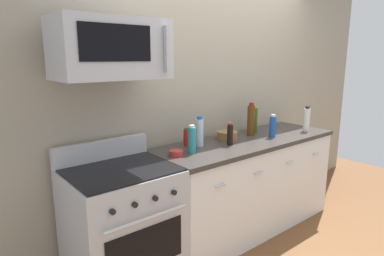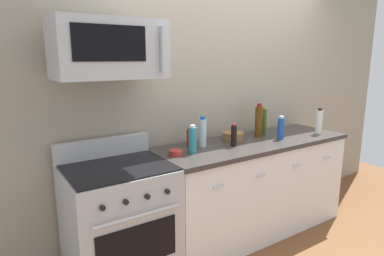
{
  "view_description": "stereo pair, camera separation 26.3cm",
  "coord_description": "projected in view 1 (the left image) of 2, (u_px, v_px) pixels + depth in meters",
  "views": [
    {
      "loc": [
        -2.38,
        -2.05,
        1.7
      ],
      "look_at": [
        -0.75,
        -0.05,
        1.14
      ],
      "focal_mm": 30.89,
      "sensor_mm": 36.0,
      "label": 1
    },
    {
      "loc": [
        -2.17,
        -2.2,
        1.7
      ],
      "look_at": [
        -0.75,
        -0.05,
        1.14
      ],
      "focal_mm": 30.89,
      "sensor_mm": 36.0,
      "label": 2
    }
  ],
  "objects": [
    {
      "name": "bottle_soy_sauce_dark",
      "position": [
        230.0,
        135.0,
        2.96
      ],
      "size": [
        0.05,
        0.05,
        0.2
      ],
      "color": "black",
      "rests_on": "countertop_slab"
    },
    {
      "name": "back_wall",
      "position": [
        220.0,
        91.0,
        3.41
      ],
      "size": [
        5.07,
        0.1,
        2.7
      ],
      "primitive_type": "cube",
      "color": "#9E937F",
      "rests_on": "ground_plane"
    },
    {
      "name": "range_oven",
      "position": [
        123.0,
        227.0,
        2.44
      ],
      "size": [
        0.76,
        0.69,
        1.07
      ],
      "color": "#B7BABF",
      "rests_on": "ground_plane"
    },
    {
      "name": "bottle_water_clear",
      "position": [
        200.0,
        132.0,
        2.92
      ],
      "size": [
        0.07,
        0.07,
        0.27
      ],
      "color": "silver",
      "rests_on": "countertop_slab"
    },
    {
      "name": "bottle_vinegar_white",
      "position": [
        307.0,
        119.0,
        3.53
      ],
      "size": [
        0.07,
        0.07,
        0.27
      ],
      "color": "silver",
      "rests_on": "countertop_slab"
    },
    {
      "name": "bottle_dish_soap",
      "position": [
        192.0,
        140.0,
        2.71
      ],
      "size": [
        0.07,
        0.07,
        0.24
      ],
      "color": "teal",
      "rests_on": "countertop_slab"
    },
    {
      "name": "bowl_wooden_salad",
      "position": [
        227.0,
        135.0,
        3.17
      ],
      "size": [
        0.2,
        0.2,
        0.08
      ],
      "color": "brown",
      "rests_on": "countertop_slab"
    },
    {
      "name": "bottle_soda_blue",
      "position": [
        273.0,
        126.0,
        3.27
      ],
      "size": [
        0.06,
        0.06,
        0.22
      ],
      "color": "#1E4CA5",
      "rests_on": "countertop_slab"
    },
    {
      "name": "microwave",
      "position": [
        111.0,
        49.0,
        2.2
      ],
      "size": [
        0.74,
        0.44,
        0.4
      ],
      "color": "#B7BABF"
    },
    {
      "name": "counter_unit",
      "position": [
        247.0,
        184.0,
        3.28
      ],
      "size": [
        1.98,
        0.66,
        0.92
      ],
      "color": "white",
      "rests_on": "ground_plane"
    },
    {
      "name": "bottle_olive_oil",
      "position": [
        254.0,
        120.0,
        3.45
      ],
      "size": [
        0.06,
        0.06,
        0.29
      ],
      "color": "#385114",
      "rests_on": "countertop_slab"
    },
    {
      "name": "bottle_wine_amber",
      "position": [
        251.0,
        120.0,
        3.32
      ],
      "size": [
        0.08,
        0.08,
        0.33
      ],
      "color": "#59330F",
      "rests_on": "countertop_slab"
    },
    {
      "name": "bottle_hot_sauce_red",
      "position": [
        187.0,
        137.0,
        2.93
      ],
      "size": [
        0.06,
        0.06,
        0.17
      ],
      "color": "#B21914",
      "rests_on": "countertop_slab"
    },
    {
      "name": "bowl_red_small",
      "position": [
        176.0,
        153.0,
        2.65
      ],
      "size": [
        0.11,
        0.11,
        0.04
      ],
      "color": "#B72D28",
      "rests_on": "countertop_slab"
    },
    {
      "name": "ground_plane",
      "position": [
        245.0,
        226.0,
        3.38
      ],
      "size": [
        6.09,
        6.09,
        0.0
      ],
      "primitive_type": "plane",
      "color": "brown"
    }
  ]
}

